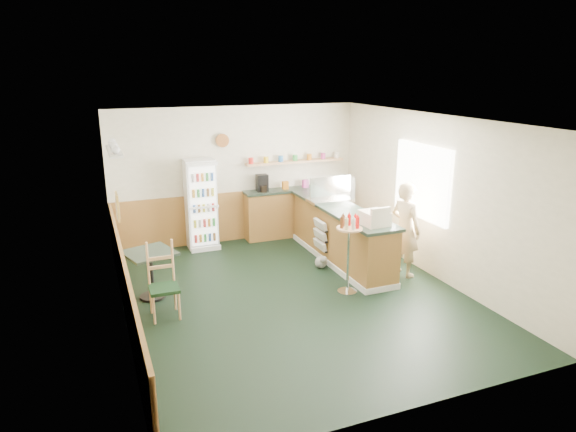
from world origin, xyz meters
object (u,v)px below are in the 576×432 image
cafe_chair (162,277)px  condiment_stand (349,243)px  drinks_fridge (201,204)px  cafe_table (150,265)px  cash_register (374,218)px  shopkeeper (405,229)px  display_case (330,190)px

cafe_chair → condiment_stand: bearing=-5.9°
drinks_fridge → cafe_chair: drinks_fridge is taller
condiment_stand → cafe_table: condiment_stand is taller
drinks_fridge → cash_register: drinks_fridge is taller
shopkeeper → cafe_table: size_ratio=1.89×
display_case → condiment_stand: bearing=-106.8°
cafe_chair → cafe_table: bearing=98.6°
cafe_table → cafe_chair: cafe_chair is taller
cash_register → drinks_fridge: bearing=124.8°
shopkeeper → condiment_stand: (-1.22, -0.29, 0.01)m
drinks_fridge → cafe_chair: size_ratio=1.61×
drinks_fridge → display_case: (2.16, -1.21, 0.37)m
condiment_stand → display_case: bearing=73.2°
shopkeeper → cafe_table: (-4.10, 0.63, -0.28)m
drinks_fridge → cafe_table: bearing=-121.6°
display_case → condiment_stand: 1.85m
drinks_fridge → condiment_stand: (1.64, -2.93, -0.05)m
drinks_fridge → display_case: size_ratio=2.13×
condiment_stand → cafe_chair: condiment_stand is taller
display_case → condiment_stand: (-0.52, -1.72, -0.42)m
shopkeeper → cafe_chair: 4.02m
cafe_table → cafe_chair: bearing=-81.7°
shopkeeper → condiment_stand: size_ratio=1.30×
cash_register → cafe_table: bearing=164.1°
shopkeeper → cafe_chair: size_ratio=1.50×
condiment_stand → cash_register: bearing=15.6°
cash_register → condiment_stand: 0.62m
display_case → drinks_fridge: bearing=150.8°
drinks_fridge → shopkeeper: bearing=-42.6°
cafe_table → drinks_fridge: bearing=58.4°
display_case → shopkeeper: size_ratio=0.51×
drinks_fridge → cash_register: 3.54m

